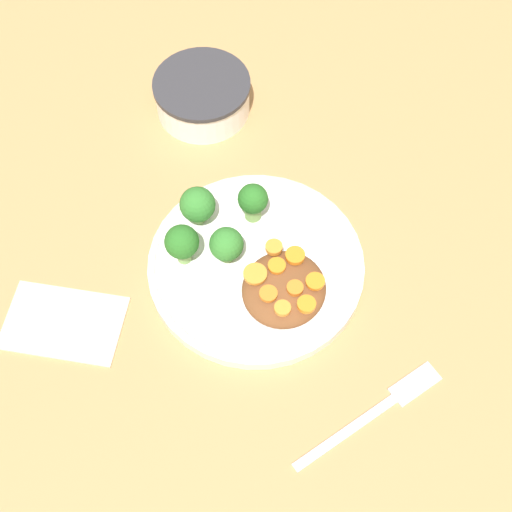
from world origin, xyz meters
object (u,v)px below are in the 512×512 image
object	(u,v)px
dip_bowl	(202,94)
fork	(382,407)
plate	(256,265)
napkin	(64,322)

from	to	relation	value
dip_bowl	fork	xyz separation A→B (m)	(0.36, -0.27, -0.03)
plate	fork	bearing A→B (deg)	-24.80
napkin	fork	bearing A→B (deg)	11.22
fork	napkin	distance (m)	0.36
plate	fork	world-z (taller)	plate
fork	napkin	size ratio (longest dim) A/B	1.14
dip_bowl	napkin	bearing A→B (deg)	-87.77
fork	plate	bearing A→B (deg)	94.19
dip_bowl	fork	size ratio (longest dim) A/B	0.74
plate	dip_bowl	world-z (taller)	dip_bowl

